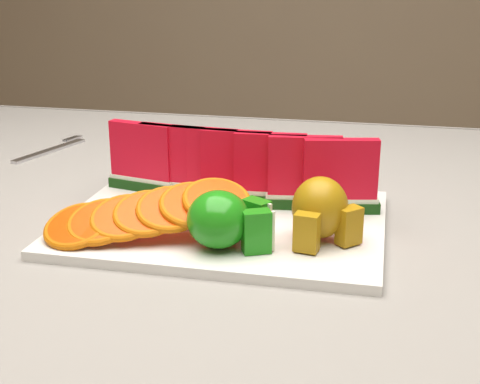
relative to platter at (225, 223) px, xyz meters
name	(u,v)px	position (x,y,z in m)	size (l,w,h in m)	color
table	(192,260)	(-0.08, 0.11, -0.11)	(1.40, 0.90, 0.75)	#53321E
tablecloth	(191,221)	(-0.08, 0.11, -0.05)	(1.53, 1.03, 0.20)	gray
platter	(225,223)	(0.00, 0.00, 0.00)	(0.40, 0.30, 0.01)	silver
apple_cluster	(225,220)	(0.02, -0.09, 0.04)	(0.10, 0.08, 0.07)	#30800D
pear_cluster	(321,210)	(0.13, -0.05, 0.04)	(0.09, 0.09, 0.07)	#A67B15
side_plate	(323,151)	(0.09, 0.37, 0.00)	(0.23, 0.23, 0.01)	silver
fork	(52,149)	(-0.39, 0.29, 0.00)	(0.06, 0.19, 0.00)	silver
watermelon_row	(236,168)	(0.00, 0.07, 0.05)	(0.39, 0.07, 0.10)	#0D3714
orange_fan_front	(147,213)	(-0.07, -0.08, 0.04)	(0.26, 0.15, 0.06)	red
orange_fan_back	(225,176)	(-0.03, 0.12, 0.02)	(0.23, 0.09, 0.04)	red
tangerine_segments	(216,208)	(-0.01, 0.00, 0.02)	(0.14, 0.06, 0.02)	orange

